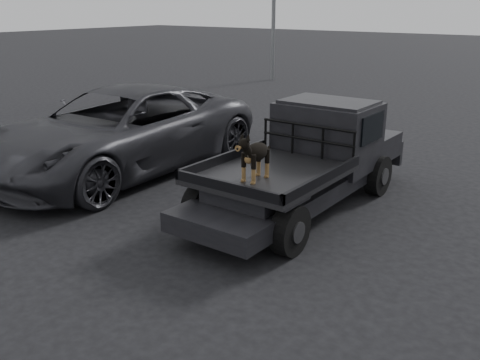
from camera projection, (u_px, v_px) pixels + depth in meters
The scene contains 6 objects.
ground at pixel (207, 243), 8.17m from camera, with size 120.00×120.00×0.00m, color black.
flatbed_ute at pixel (300, 183), 9.42m from camera, with size 2.00×5.40×0.92m, color black, non-canonical shape.
ute_cab at pixel (328, 124), 9.87m from camera, with size 1.72×1.30×0.88m, color black, non-canonical shape.
headache_rack at pixel (307, 141), 9.34m from camera, with size 1.80×0.08×0.55m, color black, non-canonical shape.
dog at pixel (256, 156), 8.06m from camera, with size 0.32×0.60×0.74m, color black, non-canonical shape.
parked_suv at pixel (120, 131), 11.37m from camera, with size 2.97×6.44×1.79m, color #323237.
Camera 1 is at (4.81, -5.70, 3.49)m, focal length 40.00 mm.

